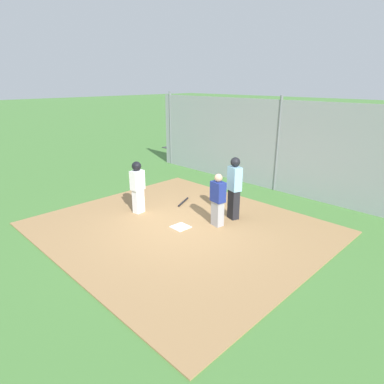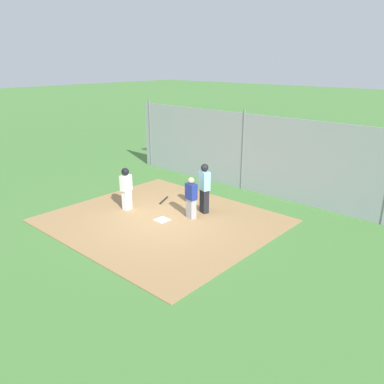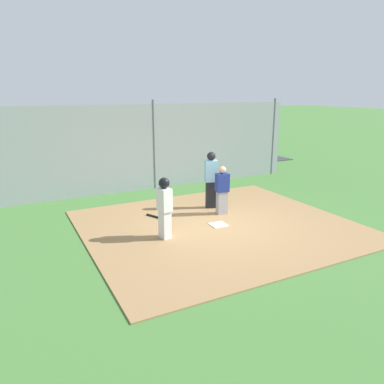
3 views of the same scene
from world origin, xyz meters
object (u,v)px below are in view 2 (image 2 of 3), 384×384
(catcher, at_px, (191,198))
(umpire, at_px, (204,187))
(runner, at_px, (126,186))
(parked_car_white, at_px, (210,139))
(home_plate, at_px, (162,220))
(baseball_bat, at_px, (164,200))
(parked_car_blue, at_px, (291,155))

(catcher, relative_size, umpire, 0.81)
(catcher, relative_size, runner, 0.93)
(umpire, distance_m, parked_car_white, 10.69)
(home_plate, relative_size, baseball_bat, 0.56)
(home_plate, height_order, catcher, catcher)
(baseball_bat, relative_size, parked_car_white, 0.18)
(umpire, xyz_separation_m, parked_car_white, (6.59, -8.42, -0.37))
(baseball_bat, height_order, parked_car_white, parked_car_white)
(parked_car_blue, xyz_separation_m, parked_car_white, (5.85, -0.68, 0.00))
(home_plate, bearing_deg, parked_car_blue, -89.30)
(umpire, relative_size, runner, 1.15)
(home_plate, height_order, umpire, umpire)
(home_plate, xyz_separation_m, runner, (1.68, 0.15, 0.88))
(runner, bearing_deg, umpire, 28.66)
(parked_car_blue, bearing_deg, umpire, 90.52)
(baseball_bat, relative_size, parked_car_blue, 0.18)
(umpire, relative_size, parked_car_white, 0.41)
(catcher, xyz_separation_m, umpire, (-0.01, -0.69, 0.20))
(umpire, height_order, baseball_bat, umpire)
(home_plate, xyz_separation_m, catcher, (-0.61, -0.81, 0.74))
(catcher, xyz_separation_m, baseball_bat, (1.92, -0.53, -0.72))
(runner, bearing_deg, catcher, 15.83)
(parked_car_white, bearing_deg, umpire, 136.61)
(parked_car_blue, bearing_deg, home_plate, 85.81)
(umpire, bearing_deg, parked_car_blue, -156.58)
(home_plate, height_order, parked_car_white, parked_car_white)
(catcher, xyz_separation_m, runner, (2.29, 0.97, 0.14))
(catcher, bearing_deg, parked_car_blue, -165.61)
(umpire, bearing_deg, baseball_bat, -67.45)
(catcher, relative_size, parked_car_white, 0.33)
(home_plate, xyz_separation_m, parked_car_white, (5.97, -9.92, 0.57))
(catcher, bearing_deg, home_plate, -27.39)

